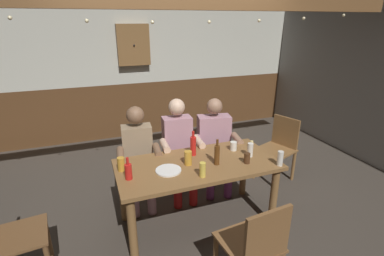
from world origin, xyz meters
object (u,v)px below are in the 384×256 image
(chair_empty_far_end, at_px, (279,147))
(pint_glass_6, at_px, (247,158))
(bottle_0, at_px, (217,154))
(pint_glass_0, at_px, (188,158))
(pint_glass_2, at_px, (280,158))
(wall_dart_cabinet, at_px, (133,45))
(bottle_2, at_px, (128,171))
(pint_glass_5, at_px, (250,150))
(dining_table, at_px, (198,173))
(person_1, at_px, (179,146))
(bottle_1, at_px, (193,145))
(chair_empty_near_right, at_px, (255,246))
(pint_glass_1, at_px, (233,146))
(pint_glass_3, at_px, (121,164))
(chair_empty_near_left, at_px, (6,237))
(pint_glass_4, at_px, (203,170))
(plate_0, at_px, (168,170))
(person_2, at_px, (215,141))
(person_0, at_px, (138,153))
(table_candle, at_px, (252,144))

(chair_empty_far_end, distance_m, pint_glass_6, 1.21)
(bottle_0, xyz_separation_m, pint_glass_0, (-0.28, 0.10, -0.04))
(pint_glass_2, relative_size, wall_dart_cabinet, 0.22)
(bottle_2, xyz_separation_m, pint_glass_5, (1.31, 0.02, -0.01))
(dining_table, relative_size, person_1, 1.34)
(bottle_1, bearing_deg, wall_dart_cabinet, 93.40)
(chair_empty_far_end, height_order, pint_glass_2, pint_glass_2)
(chair_empty_near_right, height_order, bottle_2, bottle_2)
(pint_glass_1, relative_size, pint_glass_3, 0.72)
(pint_glass_1, bearing_deg, chair_empty_near_left, -170.93)
(pint_glass_4, distance_m, wall_dart_cabinet, 3.19)
(plate_0, xyz_separation_m, pint_glass_2, (1.10, -0.28, 0.07))
(bottle_0, bearing_deg, person_1, 104.35)
(plate_0, bearing_deg, person_2, 39.80)
(person_1, xyz_separation_m, pint_glass_3, (-0.76, -0.50, 0.13))
(pint_glass_2, bearing_deg, pint_glass_6, 150.87)
(pint_glass_0, xyz_separation_m, wall_dart_cabinet, (-0.03, 2.77, 0.91))
(chair_empty_near_left, relative_size, bottle_2, 4.00)
(dining_table, xyz_separation_m, person_2, (0.49, 0.62, 0.04))
(chair_empty_near_right, xyz_separation_m, bottle_1, (-0.07, 1.19, 0.37))
(person_1, relative_size, chair_empty_far_end, 1.42)
(person_0, height_order, pint_glass_4, person_0)
(bottle_2, bearing_deg, person_2, 30.06)
(pint_glass_2, bearing_deg, dining_table, 156.44)
(pint_glass_1, relative_size, pint_glass_4, 0.68)
(person_1, relative_size, pint_glass_3, 8.93)
(pint_glass_3, bearing_deg, plate_0, -21.66)
(pint_glass_0, height_order, pint_glass_5, pint_glass_5)
(pint_glass_3, xyz_separation_m, pint_glass_4, (0.70, -0.39, 0.00))
(table_candle, height_order, pint_glass_0, pint_glass_0)
(bottle_1, bearing_deg, chair_empty_near_right, -86.63)
(bottle_1, xyz_separation_m, pint_glass_2, (0.74, -0.53, -0.04))
(chair_empty_far_end, relative_size, wall_dart_cabinet, 1.26)
(bottle_1, xyz_separation_m, pint_glass_5, (0.57, -0.25, -0.04))
(pint_glass_1, height_order, pint_glass_3, pint_glass_3)
(chair_empty_near_left, relative_size, pint_glass_3, 6.30)
(person_2, height_order, chair_empty_near_right, person_2)
(chair_empty_near_right, relative_size, wall_dart_cabinet, 1.26)
(table_candle, xyz_separation_m, bottle_0, (-0.56, -0.24, 0.07))
(bottle_1, distance_m, pint_glass_1, 0.48)
(chair_empty_near_right, height_order, chair_empty_near_left, same)
(plate_0, bearing_deg, pint_glass_6, -8.32)
(bottle_1, bearing_deg, pint_glass_5, -23.48)
(dining_table, xyz_separation_m, person_1, (-0.01, 0.61, 0.05))
(bottle_2, relative_size, pint_glass_2, 1.42)
(person_0, bearing_deg, plate_0, 110.58)
(table_candle, distance_m, pint_glass_2, 0.49)
(person_1, xyz_separation_m, wall_dart_cabinet, (-0.12, 2.17, 1.04))
(pint_glass_3, bearing_deg, pint_glass_6, -13.14)
(pint_glass_0, bearing_deg, bottle_0, -19.62)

